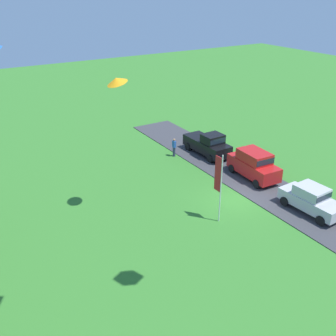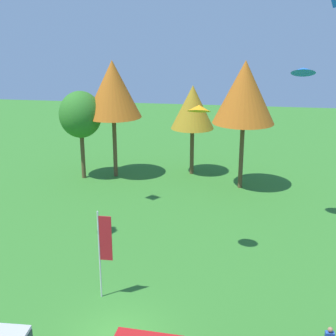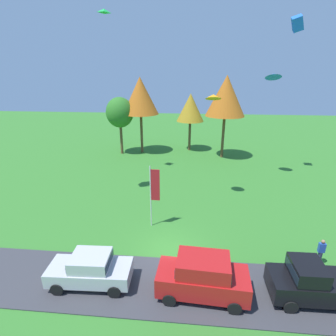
# 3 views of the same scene
# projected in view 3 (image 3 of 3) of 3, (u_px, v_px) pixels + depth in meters

# --- Properties ---
(ground_plane) EXTENTS (120.00, 120.00, 0.00)m
(ground_plane) POSITION_uv_depth(u_px,v_px,m) (170.00, 251.00, 16.95)
(ground_plane) COLOR #337528
(pavement_strip) EXTENTS (36.00, 4.40, 0.06)m
(pavement_strip) POSITION_uv_depth(u_px,v_px,m) (165.00, 286.00, 14.21)
(pavement_strip) COLOR #38383D
(pavement_strip) RESTS_ON ground
(car_sedan_mid_row) EXTENTS (4.47, 2.09, 1.84)m
(car_sedan_mid_row) POSITION_uv_depth(u_px,v_px,m) (90.00, 268.00, 14.01)
(car_sedan_mid_row) COLOR #B7B7BC
(car_sedan_mid_row) RESTS_ON ground
(car_suv_far_end) EXTENTS (4.70, 2.26, 2.28)m
(car_suv_far_end) POSITION_uv_depth(u_px,v_px,m) (203.00, 275.00, 13.19)
(car_suv_far_end) COLOR red
(car_suv_far_end) RESTS_ON ground
(car_pickup_near_entrance) EXTENTS (5.03, 2.11, 2.14)m
(car_pickup_near_entrance) POSITION_uv_depth(u_px,v_px,m) (317.00, 282.00, 13.00)
(car_pickup_near_entrance) COLOR black
(car_pickup_near_entrance) RESTS_ON ground
(person_watching_sky) EXTENTS (0.36, 0.24, 1.71)m
(person_watching_sky) POSITION_uv_depth(u_px,v_px,m) (321.00, 252.00, 15.56)
(person_watching_sky) COLOR #2D334C
(person_watching_sky) RESTS_ON ground
(tree_lone_near) EXTENTS (3.70, 3.70, 7.82)m
(tree_lone_near) POSITION_uv_depth(u_px,v_px,m) (120.00, 113.00, 35.40)
(tree_lone_near) COLOR brown
(tree_lone_near) RESTS_ON ground
(tree_left_of_center) EXTENTS (4.91, 4.91, 10.37)m
(tree_left_of_center) POSITION_uv_depth(u_px,v_px,m) (140.00, 96.00, 35.30)
(tree_left_of_center) COLOR brown
(tree_left_of_center) RESTS_ON ground
(tree_far_right) EXTENTS (3.86, 3.86, 8.16)m
(tree_far_right) POSITION_uv_depth(u_px,v_px,m) (190.00, 108.00, 36.90)
(tree_far_right) COLOR brown
(tree_far_right) RESTS_ON ground
(tree_right_of_center) EXTENTS (5.03, 5.03, 10.62)m
(tree_right_of_center) POSITION_uv_depth(u_px,v_px,m) (226.00, 96.00, 32.95)
(tree_right_of_center) COLOR brown
(tree_right_of_center) RESTS_ON ground
(flag_banner) EXTENTS (0.71, 0.08, 4.77)m
(flag_banner) POSITION_uv_depth(u_px,v_px,m) (154.00, 189.00, 18.79)
(flag_banner) COLOR silver
(flag_banner) RESTS_ON ground
(kite_diamond_high_right) EXTENTS (1.14, 1.08, 0.36)m
(kite_diamond_high_right) POSITION_uv_depth(u_px,v_px,m) (104.00, 11.00, 23.82)
(kite_diamond_high_right) COLOR green
(kite_box_trailing_tail) EXTENTS (1.34, 1.41, 1.68)m
(kite_box_trailing_tail) POSITION_uv_depth(u_px,v_px,m) (297.00, 23.00, 24.29)
(kite_box_trailing_tail) COLOR blue
(kite_delta_high_left) EXTENTS (1.58, 1.59, 0.93)m
(kite_delta_high_left) POSITION_uv_depth(u_px,v_px,m) (273.00, 76.00, 25.26)
(kite_delta_high_left) COLOR blue
(kite_delta_low_drifter) EXTENTS (1.28, 1.33, 0.70)m
(kite_delta_low_drifter) POSITION_uv_depth(u_px,v_px,m) (213.00, 97.00, 20.84)
(kite_delta_low_drifter) COLOR orange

